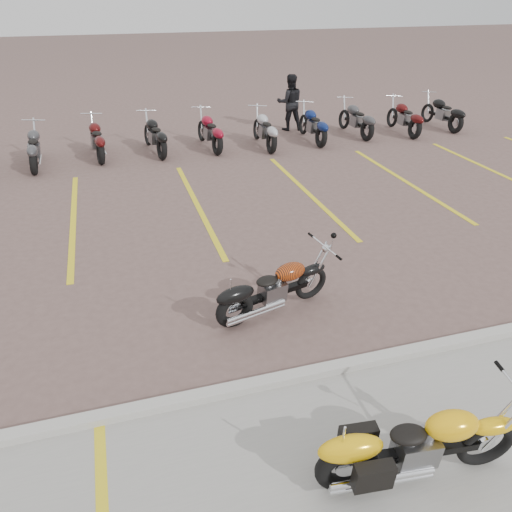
# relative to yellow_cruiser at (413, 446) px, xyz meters

# --- Properties ---
(ground) EXTENTS (100.00, 100.00, 0.00)m
(ground) POSITION_rel_yellow_cruiser_xyz_m (-0.71, 3.65, -0.43)
(ground) COLOR brown
(ground) RESTS_ON ground
(curb) EXTENTS (60.00, 0.18, 0.12)m
(curb) POSITION_rel_yellow_cruiser_xyz_m (-0.71, 1.65, -0.37)
(curb) COLOR #ADAAA3
(curb) RESTS_ON ground
(parking_stripes) EXTENTS (38.00, 5.50, 0.01)m
(parking_stripes) POSITION_rel_yellow_cruiser_xyz_m (-0.71, 7.65, -0.43)
(parking_stripes) COLOR yellow
(parking_stripes) RESTS_ON ground
(yellow_cruiser) EXTENTS (2.12, 0.41, 0.87)m
(yellow_cruiser) POSITION_rel_yellow_cruiser_xyz_m (0.00, 0.00, 0.00)
(yellow_cruiser) COLOR black
(yellow_cruiser) RESTS_ON ground
(flame_cruiser) EXTENTS (1.93, 0.62, 0.81)m
(flame_cruiser) POSITION_rel_yellow_cruiser_xyz_m (-0.44, 3.17, -0.03)
(flame_cruiser) COLOR black
(flame_cruiser) RESTS_ON ground
(person_b) EXTENTS (1.00, 0.85, 1.83)m
(person_b) POSITION_rel_yellow_cruiser_xyz_m (3.61, 13.38, 0.48)
(person_b) COLOR black
(person_b) RESTS_ON ground
(bg_bike_row) EXTENTS (20.53, 2.03, 1.10)m
(bg_bike_row) POSITION_rel_yellow_cruiser_xyz_m (-1.16, 11.82, 0.12)
(bg_bike_row) COLOR black
(bg_bike_row) RESTS_ON ground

